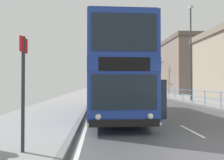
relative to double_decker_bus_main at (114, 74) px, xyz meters
name	(u,v)px	position (x,y,z in m)	size (l,w,h in m)	color
ground	(210,154)	(1.88, -6.91, -2.26)	(15.80, 140.00, 0.20)	#4D4D52
double_decker_bus_main	(114,74)	(0.00, 0.00, 0.00)	(3.23, 10.18, 4.38)	navy
pedestrian_railing_far_kerb	(187,93)	(7.05, 6.36, -1.42)	(0.05, 31.08, 1.08)	#598CC6
bus_stop_sign_near	(23,81)	(-2.62, -6.79, -0.47)	(0.08, 0.44, 2.75)	#2D2D33
street_lamp_far_side	(191,47)	(7.88, 7.44, 2.96)	(0.28, 0.60, 8.97)	#38383D
bare_tree_far_01	(154,73)	(9.10, 25.31, 1.36)	(2.85, 2.93, 7.07)	brown
background_building_00	(187,67)	(16.07, 27.54, 2.66)	(9.66, 16.50, 9.86)	slate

